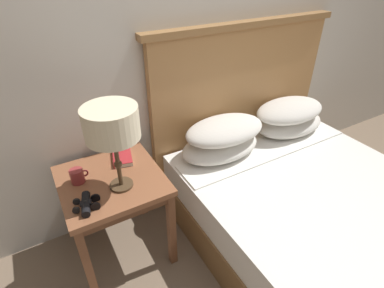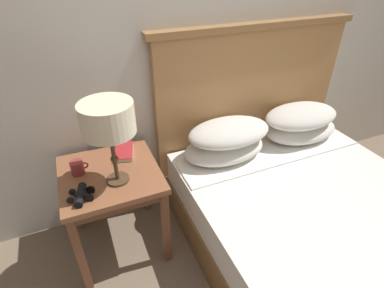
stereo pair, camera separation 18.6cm
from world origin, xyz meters
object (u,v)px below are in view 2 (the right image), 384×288
Objects in this scene: binoculars_pair at (81,195)px; nightstand at (111,183)px; table_lamp at (108,120)px; book_on_nightstand at (124,152)px; coffee_mug at (78,167)px; bed at (315,219)px.

nightstand is at bearing 43.65° from binoculars_pair.
table_lamp reaches higher than book_on_nightstand.
book_on_nightstand is (0.12, 0.16, 0.10)m from nightstand.
bed is at bearing -25.30° from coffee_mug.
binoculars_pair is (-1.32, 0.39, 0.34)m from bed.
binoculars_pair is (-0.21, -0.07, -0.37)m from table_lamp.
table_lamp is at bearing -109.20° from book_on_nightstand.
table_lamp reaches higher than binoculars_pair.
coffee_mug reaches higher than nightstand.
nightstand is 3.81× the size of binoculars_pair.
table_lamp is at bearing -37.53° from coffee_mug.
binoculars_pair reaches higher than nightstand.
table_lamp is (-1.11, 0.47, 0.71)m from bed.
book_on_nightstand is (0.09, 0.26, -0.38)m from table_lamp.
coffee_mug is at bearing -160.99° from book_on_nightstand.
binoculars_pair is at bearing -136.35° from nightstand.
bed is at bearing -16.61° from binoculars_pair.
coffee_mug is (0.01, 0.23, 0.02)m from binoculars_pair.
bed is 4.12× the size of table_lamp.
bed is 1.40m from table_lamp.
bed is (1.15, -0.56, -0.24)m from nightstand.
bed reaches higher than book_on_nightstand.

